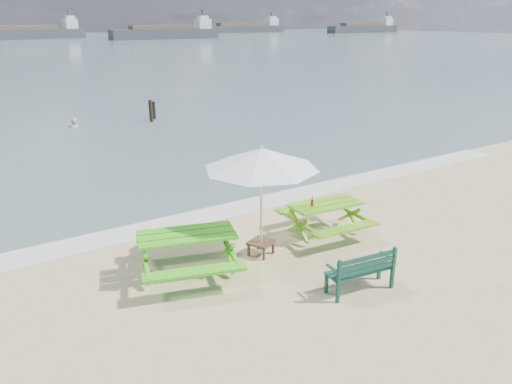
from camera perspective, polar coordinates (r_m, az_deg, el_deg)
foam_strip at (r=12.28m, az=-5.54°, el=-2.62°), size 22.00×0.90×0.01m
picnic_table_left at (r=9.42m, az=-7.81°, el=-7.15°), size 2.27×2.40×0.85m
picnic_table_right at (r=11.11m, az=7.91°, el=-3.17°), size 1.73×1.89×0.75m
park_bench at (r=9.10m, az=11.74°, el=-9.62°), size 1.28×0.58×0.76m
side_table at (r=10.20m, az=0.58°, el=-6.38°), size 0.60×0.60×0.29m
patio_umbrella at (r=9.54m, az=0.62°, el=3.85°), size 2.99×2.99×2.24m
beer_bottle at (r=10.71m, az=6.42°, el=-1.28°), size 0.06×0.06×0.23m
swimmer at (r=23.73m, az=-19.99°, el=6.14°), size 0.61×0.43×1.56m
mooring_pilings at (r=24.08m, az=-11.77°, el=8.86°), size 0.56×0.76×1.21m
cargo_ships at (r=141.47m, az=-8.69°, el=17.74°), size 142.21×40.63×4.40m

